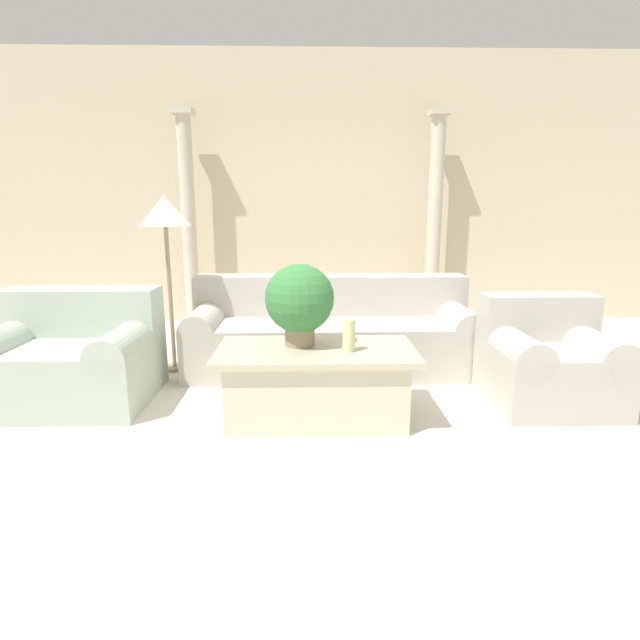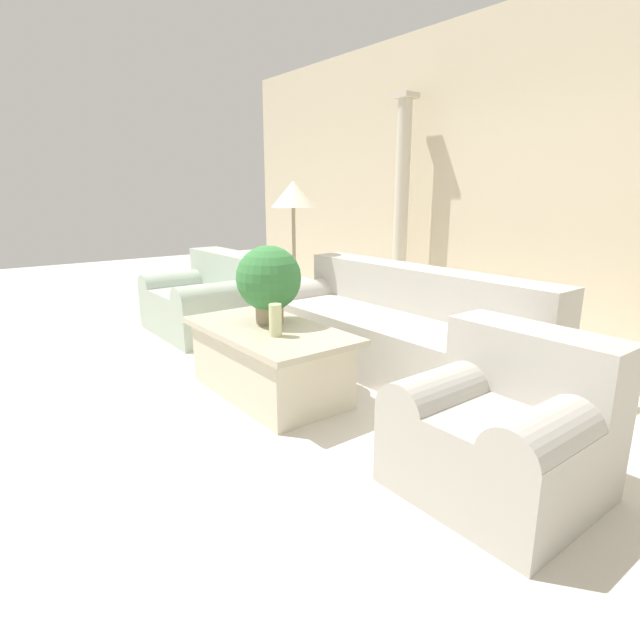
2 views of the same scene
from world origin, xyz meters
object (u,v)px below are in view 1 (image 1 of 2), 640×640
sofa_long (331,332)px  potted_plant (300,300)px  armchair (547,359)px  coffee_table (316,383)px  loveseat (71,356)px  floor_lamp (165,218)px

sofa_long → potted_plant: (-0.26, -1.05, 0.47)m
armchair → coffee_table: bearing=-171.6°
sofa_long → loveseat: size_ratio=2.13×
coffee_table → armchair: (1.66, 0.25, 0.08)m
floor_lamp → loveseat: bearing=-129.0°
sofa_long → armchair: (1.51, -0.88, 0.01)m
sofa_long → coffee_table: (-0.15, -1.13, -0.07)m
floor_lamp → coffee_table: bearing=-41.3°
coffee_table → floor_lamp: floor_lamp is taller
loveseat → potted_plant: bearing=-10.6°
sofa_long → loveseat: bearing=-159.2°
sofa_long → armchair: 1.75m
armchair → floor_lamp: bearing=164.0°
potted_plant → floor_lamp: floor_lamp is taller
potted_plant → loveseat: bearing=169.4°
potted_plant → floor_lamp: size_ratio=0.37×
sofa_long → loveseat: same height
coffee_table → armchair: size_ratio=1.56×
sofa_long → coffee_table: 1.14m
loveseat → armchair: (3.44, -0.15, -0.01)m
armchair → potted_plant: bearing=-174.7°
sofa_long → floor_lamp: size_ratio=1.65×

